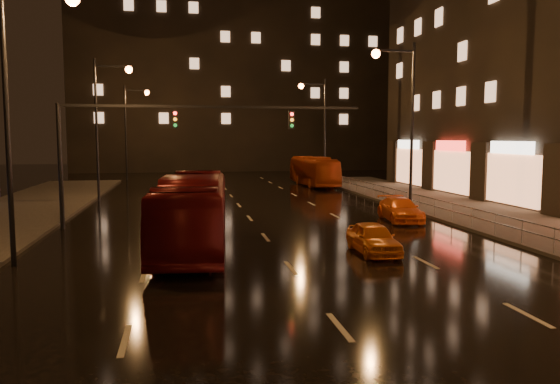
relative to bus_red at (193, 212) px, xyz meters
name	(u,v)px	position (x,y,z in m)	size (l,w,h in m)	color
ground	(254,224)	(3.28, 5.96, -1.52)	(140.00, 140.00, 0.00)	black
sidewalk_right	(546,231)	(16.78, 0.96, -1.44)	(7.00, 70.00, 0.15)	#38332D
building_distant	(235,44)	(7.28, 57.96, 16.48)	(44.00, 16.00, 36.00)	black
traffic_signal	(154,134)	(-1.78, 5.96, 3.22)	(15.31, 0.32, 6.20)	black
railing_right	(452,207)	(13.48, 3.96, -0.62)	(0.05, 56.00, 1.00)	#99999E
bus_red	(193,212)	(0.00, 0.00, 0.00)	(2.55, 10.91, 3.04)	#5E0D0F
bus_curb	(314,171)	(11.75, 27.65, -0.15)	(2.30, 9.83, 2.74)	#AA3B11
taxi_near	(373,238)	(6.93, -2.19, -0.91)	(1.44, 3.58, 1.22)	orange
taxi_far	(400,209)	(11.28, 5.61, -0.90)	(1.74, 4.28, 1.24)	orange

